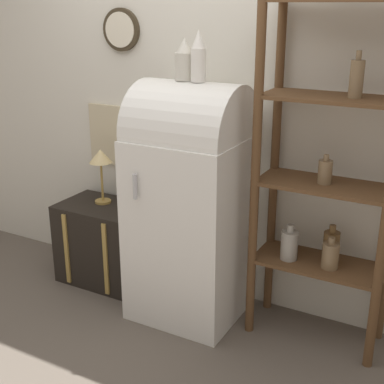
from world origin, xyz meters
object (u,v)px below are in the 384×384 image
object	(u,v)px
vase_center	(198,58)
desk_lamp	(101,161)
refrigerator	(191,198)
vase_left	(185,61)
suitcase_trunk	(105,243)

from	to	relation	value
vase_center	desk_lamp	distance (m)	1.07
refrigerator	vase_left	xyz separation A→B (m)	(-0.05, 0.01, 0.80)
desk_lamp	vase_center	bearing A→B (deg)	-7.75
vase_center	desk_lamp	xyz separation A→B (m)	(-0.79, 0.11, -0.71)
vase_left	vase_center	distance (m)	0.10
vase_center	vase_left	bearing A→B (deg)	169.46
refrigerator	desk_lamp	bearing A→B (deg)	172.26
vase_left	vase_center	size ratio (longest dim) A/B	0.84
suitcase_trunk	vase_center	world-z (taller)	vase_center
suitcase_trunk	vase_left	distance (m)	1.44
suitcase_trunk	vase_center	distance (m)	1.50
suitcase_trunk	vase_left	bearing A→B (deg)	-4.14
refrigerator	desk_lamp	size ratio (longest dim) A/B	3.85
suitcase_trunk	vase_left	size ratio (longest dim) A/B	2.60
suitcase_trunk	vase_left	xyz separation A→B (m)	(0.67, -0.05, 1.27)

